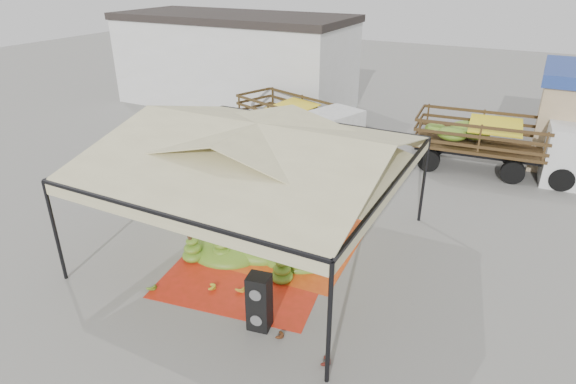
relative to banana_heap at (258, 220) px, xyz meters
The scene contains 17 objects.
ground 0.86m from the banana_heap, 54.04° to the right, with size 90.00×90.00×0.00m, color slate.
canopy_tent 2.71m from the banana_heap, 54.04° to the right, with size 8.10×8.10×4.00m.
building_white 16.77m from the banana_heap, 125.52° to the left, with size 14.30×6.30×5.40m.
tarp_left 1.96m from the banana_heap, 67.47° to the right, with size 4.40×4.19×0.01m, color red.
tarp_right 1.18m from the banana_heap, 17.20° to the left, with size 4.27×4.48×0.01m, color #E45415.
banana_heap is the anchor object (origin of this frame).
hand_yellow_a 2.88m from the banana_heap, 69.70° to the right, with size 0.43×0.35×0.19m, color gold.
hand_yellow_b 3.07m from the banana_heap, 86.04° to the right, with size 0.49×0.40×0.22m, color yellow.
hand_red_a 4.70m from the banana_heap, 53.95° to the right, with size 0.42×0.34×0.19m, color #562913.
hand_red_b 5.73m from the banana_heap, 45.13° to the right, with size 0.50×0.41×0.23m, color #541A13.
hand_green 3.96m from the banana_heap, 108.17° to the right, with size 0.43×0.36×0.20m, color #477919.
hanging_bunches 2.70m from the banana_heap, 43.80° to the right, with size 3.24×0.24×0.20m.
speaker_stack 4.26m from the banana_heap, 58.82° to the right, with size 0.61×0.55×1.48m.
banana_leaves 2.92m from the banana_heap, behind, with size 0.96×1.36×3.70m, color #337B20, non-canonical shape.
vendor 5.31m from the banana_heap, 85.39° to the left, with size 0.59×0.39×1.63m, color gray.
truck_left 8.65m from the banana_heap, 107.00° to the left, with size 6.86×4.24×2.23m.
truck_right 11.47m from the banana_heap, 55.44° to the left, with size 7.06×2.89×2.37m.
Camera 1 is at (6.75, -11.04, 8.02)m, focal length 30.00 mm.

